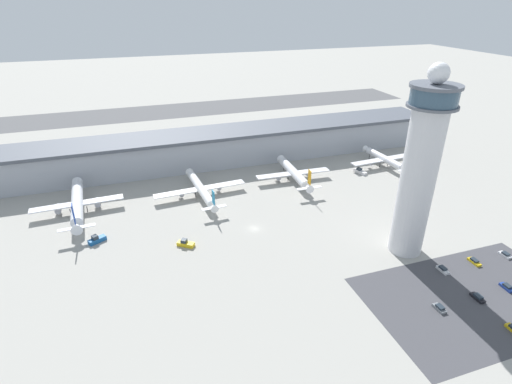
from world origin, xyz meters
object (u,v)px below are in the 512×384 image
object	(u,v)px
car_red_hatchback	(505,255)
car_maroon_suv	(443,270)
car_navy_sedan	(478,297)
control_tower	(420,167)
car_yellow_taxi	(507,287)
service_truck_catering	(97,240)
airplane_gate_bravo	(201,189)
airplane_gate_charlie	(294,173)
service_truck_baggage	(186,244)
service_truck_fuel	(360,171)
car_green_van	(440,308)
airplane_gate_alpha	(77,203)
car_silver_sedan	(474,262)
airplane_gate_delta	(385,159)

from	to	relation	value
car_red_hatchback	car_maroon_suv	distance (m)	26.04
car_navy_sedan	control_tower	bearing A→B (deg)	98.70
car_red_hatchback	car_yellow_taxi	distance (m)	19.02
car_navy_sedan	service_truck_catering	bearing A→B (deg)	147.70
airplane_gate_bravo	car_navy_sedan	bearing A→B (deg)	-55.07
airplane_gate_charlie	car_red_hatchback	xyz separation A→B (m)	(43.99, -79.15, -3.68)
airplane_gate_bravo	service_truck_baggage	world-z (taller)	airplane_gate_bravo
car_yellow_taxi	car_navy_sedan	bearing A→B (deg)	-176.01
service_truck_fuel	car_navy_sedan	distance (m)	93.01
service_truck_catering	car_green_van	xyz separation A→B (m)	(92.41, -67.18, -0.48)
airplane_gate_alpha	airplane_gate_charlie	bearing A→B (deg)	0.73
airplane_gate_charlie	airplane_gate_alpha	bearing A→B (deg)	-179.27
airplane_gate_charlie	car_maroon_suv	size ratio (longest dim) A/B	8.50
car_maroon_suv	airplane_gate_alpha	bearing A→B (deg)	145.47
airplane_gate_alpha	airplane_gate_charlie	distance (m)	95.28
car_red_hatchback	airplane_gate_alpha	bearing A→B (deg)	150.77
service_truck_baggage	car_maroon_suv	xyz separation A→B (m)	(76.07, -40.69, -0.32)
car_navy_sedan	car_green_van	distance (m)	13.73
service_truck_fuel	car_silver_sedan	world-z (taller)	service_truck_fuel
service_truck_catering	car_red_hatchback	size ratio (longest dim) A/B	1.56
control_tower	service_truck_baggage	size ratio (longest dim) A/B	10.02
airplane_gate_delta	car_green_van	distance (m)	105.39
service_truck_fuel	service_truck_baggage	world-z (taller)	service_truck_baggage
car_maroon_suv	car_red_hatchback	bearing A→B (deg)	-0.09
airplane_gate_alpha	service_truck_fuel	size ratio (longest dim) A/B	5.92
airplane_gate_alpha	car_green_van	size ratio (longest dim) A/B	10.93
car_navy_sedan	car_red_hatchback	bearing A→B (deg)	28.35
service_truck_catering	service_truck_baggage	size ratio (longest dim) A/B	1.04
airplane_gate_charlie	car_yellow_taxi	bearing A→B (deg)	-71.89
service_truck_fuel	car_green_van	bearing A→B (deg)	-108.56
airplane_gate_charlie	car_yellow_taxi	world-z (taller)	airplane_gate_charlie
airplane_gate_alpha	service_truck_catering	xyz separation A→B (m)	(7.37, -24.72, -3.60)
car_navy_sedan	airplane_gate_bravo	bearing A→B (deg)	124.93
airplane_gate_alpha	service_truck_catering	size ratio (longest dim) A/B	6.80
service_truck_catering	service_truck_fuel	bearing A→B (deg)	11.18
airplane_gate_bravo	car_navy_sedan	distance (m)	110.79
airplane_gate_bravo	service_truck_fuel	size ratio (longest dim) A/B	5.44
car_red_hatchback	car_maroon_suv	bearing A→B (deg)	179.91
car_maroon_suv	car_silver_sedan	bearing A→B (deg)	1.01
car_yellow_taxi	airplane_gate_alpha	bearing A→B (deg)	144.04
airplane_gate_charlie	car_yellow_taxi	size ratio (longest dim) A/B	8.93
car_maroon_suv	control_tower	bearing A→B (deg)	105.73
service_truck_fuel	service_truck_baggage	size ratio (longest dim) A/B	1.19
airplane_gate_bravo	car_green_van	xyz separation A→B (m)	(49.69, -90.87, -3.33)
car_navy_sedan	car_green_van	bearing A→B (deg)	-179.67
airplane_gate_alpha	airplane_gate_bravo	size ratio (longest dim) A/B	1.09
airplane_gate_charlie	car_navy_sedan	bearing A→B (deg)	-78.91
airplane_gate_charlie	service_truck_fuel	bearing A→B (deg)	-2.59
airplane_gate_bravo	service_truck_fuel	world-z (taller)	airplane_gate_bravo
airplane_gate_delta	car_yellow_taxi	size ratio (longest dim) A/B	8.82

